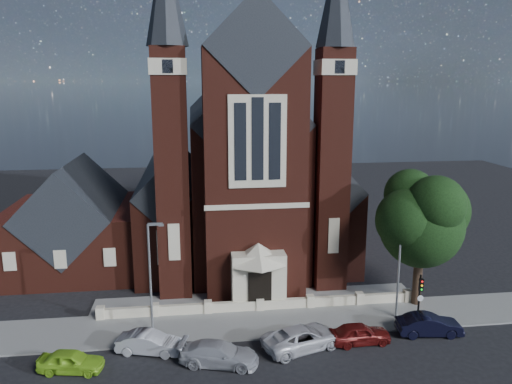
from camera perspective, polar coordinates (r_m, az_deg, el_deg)
ground at (r=47.57m, az=-0.96°, el=-8.96°), size 120.00×120.00×0.00m
pavement_strip at (r=38.07m, az=0.86°, el=-14.71°), size 60.00×5.00×0.12m
forecourt_paving at (r=41.63m, az=0.06°, el=-12.21°), size 26.00×3.00×0.14m
forecourt_wall at (r=39.84m, az=0.44°, el=-13.41°), size 24.00×0.40×0.90m
church at (r=52.98m, az=-1.95°, el=2.48°), size 20.01×34.90×29.20m
parish_hall at (r=50.12m, az=-19.92°, el=-3.77°), size 12.00×12.20×10.24m
street_tree at (r=40.24m, az=18.72°, el=-3.23°), size 6.40×6.60×10.70m
street_lamp_left at (r=35.53m, az=-11.88°, el=-8.92°), size 1.16×0.22×8.09m
street_lamp_right at (r=38.43m, az=16.19°, el=-7.49°), size 1.16×0.22×8.09m
traffic_signal at (r=38.20m, az=18.23°, el=-11.00°), size 0.28×0.42×4.00m
car_lime_van at (r=34.17m, az=-20.39°, el=-17.67°), size 4.18×2.22×1.35m
car_silver_a at (r=34.78m, az=-12.06°, el=-16.50°), size 4.54×2.51×1.42m
car_silver_b at (r=32.95m, az=-4.23°, el=-17.96°), size 5.37×3.29×1.45m
car_white_suv at (r=34.68m, az=5.31°, el=-16.24°), size 6.00×4.17×1.52m
car_dark_red at (r=35.85m, az=11.78°, el=-15.55°), size 4.24×1.84×1.42m
car_navy at (r=38.14m, az=19.18°, el=-14.15°), size 4.66×2.03×1.49m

